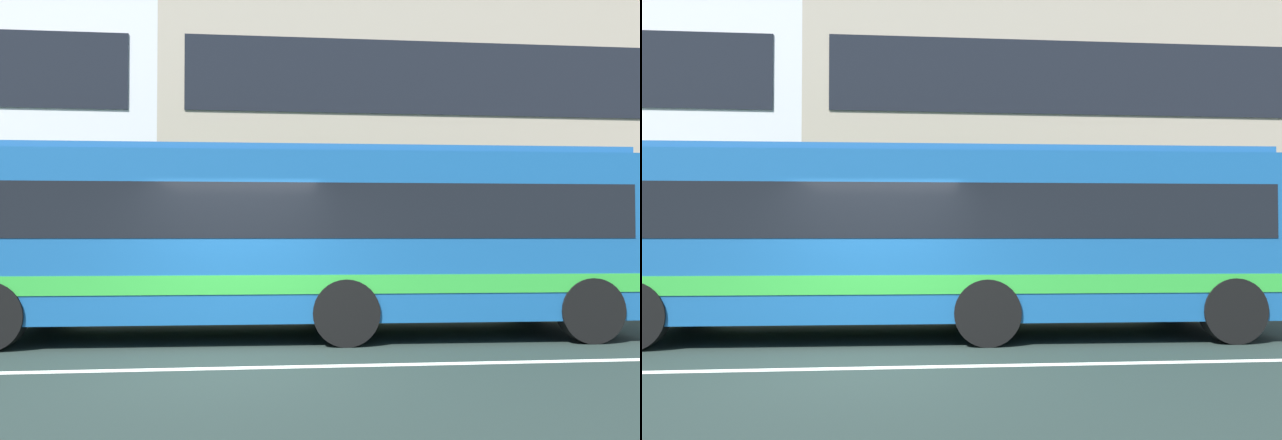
{
  "view_description": "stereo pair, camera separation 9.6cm",
  "coord_description": "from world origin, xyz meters",
  "views": [
    {
      "loc": [
        0.32,
        -8.01,
        1.66
      ],
      "look_at": [
        1.4,
        2.59,
        1.91
      ],
      "focal_mm": 35.82,
      "sensor_mm": 36.0,
      "label": 1
    },
    {
      "loc": [
        0.41,
        -8.02,
        1.66
      ],
      "look_at": [
        1.4,
        2.59,
        1.91
      ],
      "focal_mm": 35.82,
      "sensor_mm": 36.0,
      "label": 2
    }
  ],
  "objects": [
    {
      "name": "ground_plane",
      "position": [
        0.0,
        0.0,
        0.0
      ],
      "size": [
        160.0,
        160.0,
        0.0
      ],
      "primitive_type": "plane",
      "color": "#1F2B28"
    },
    {
      "name": "apartment_block_right",
      "position": [
        7.06,
        14.75,
        5.41
      ],
      "size": [
        19.0,
        9.1,
        10.82
      ],
      "color": "tan",
      "rests_on": "ground_plane"
    },
    {
      "name": "hedge_row_far",
      "position": [
        -2.8,
        6.6,
        0.49
      ],
      "size": [
        18.52,
        1.1,
        0.99
      ],
      "primitive_type": "cube",
      "color": "#3A6D37",
      "rests_on": "ground_plane"
    },
    {
      "name": "lane_centre_line",
      "position": [
        0.0,
        0.0,
        0.0
      ],
      "size": [
        60.0,
        0.16,
        0.01
      ],
      "primitive_type": "cube",
      "color": "silver",
      "rests_on": "ground_plane"
    },
    {
      "name": "transit_bus",
      "position": [
        1.03,
        2.61,
        1.68
      ],
      "size": [
        10.96,
        2.89,
        3.04
      ],
      "color": "#174F8A",
      "rests_on": "ground_plane"
    }
  ]
}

